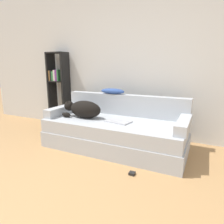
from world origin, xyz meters
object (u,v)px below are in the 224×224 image
Objects in this scene: couch at (115,134)px; throw_pillow at (113,91)px; dog at (83,109)px; laptop at (118,121)px; power_adapter at (132,173)px; bookshelf at (58,84)px.

throw_pillow is at bearing 119.92° from couch.
dog is 0.63m from laptop.
throw_pillow is at bearing 126.03° from power_adapter.
throw_pillow is at bearing 135.21° from laptop.
bookshelf reaches higher than laptop.
dog is 0.44× the size of bookshelf.
bookshelf reaches higher than throw_pillow.
bookshelf is at bearing 147.59° from dog.
throw_pillow is (-0.22, 0.38, 0.61)m from couch.
laptop is 1.83m from bookshelf.
throw_pillow is (0.31, 0.44, 0.25)m from dog.
laptop reaches higher than couch.
couch is 1.81m from bookshelf.
couch is 0.85m from power_adapter.
laptop is at bearing 126.81° from power_adapter.
throw_pillow reaches higher than power_adapter.
dog is 1.27m from bookshelf.
power_adapter is at bearing -42.96° from laptop.
dog is 1.32m from power_adapter.
laptop is 5.66× the size of power_adapter.
power_adapter is at bearing -28.87° from dog.
dog is 1.70× the size of laptop.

